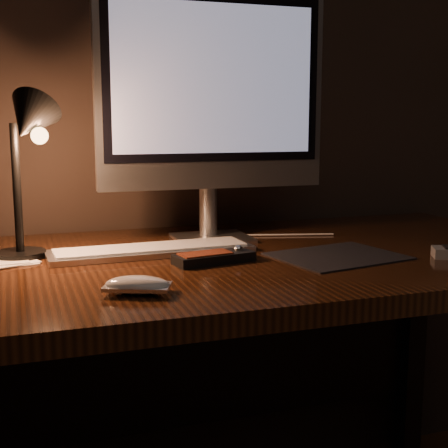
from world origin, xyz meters
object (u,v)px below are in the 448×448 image
object	(u,v)px
keyboard	(151,250)
desk_lamp	(27,145)
mouse	(137,287)
monitor	(212,97)
media_remote	(214,257)
desk	(199,307)

from	to	relation	value
keyboard	desk_lamp	world-z (taller)	desk_lamp
mouse	monitor	bearing A→B (deg)	80.31
keyboard	media_remote	xyz separation A→B (m)	(0.10, -0.12, 0.00)
monitor	keyboard	distance (m)	0.38
media_remote	mouse	bearing A→B (deg)	-147.11
desk	keyboard	distance (m)	0.17
mouse	media_remote	distance (m)	0.25
media_remote	desk_lamp	world-z (taller)	desk_lamp
keyboard	desk_lamp	xyz separation A→B (m)	(-0.24, 0.01, 0.22)
monitor	keyboard	bearing A→B (deg)	-147.85
media_remote	monitor	bearing A→B (deg)	63.03
media_remote	desk_lamp	bearing A→B (deg)	148.50
desk	monitor	distance (m)	0.47
desk	keyboard	size ratio (longest dim) A/B	3.72
desk	keyboard	bearing A→B (deg)	-176.05
desk_lamp	monitor	bearing A→B (deg)	20.50
desk	mouse	xyz separation A→B (m)	(-0.19, -0.30, 0.14)
monitor	mouse	distance (m)	0.57
keyboard	mouse	distance (m)	0.31
keyboard	media_remote	world-z (taller)	media_remote
desk_lamp	keyboard	bearing A→B (deg)	5.09
mouse	desk_lamp	xyz separation A→B (m)	(-0.15, 0.31, 0.22)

